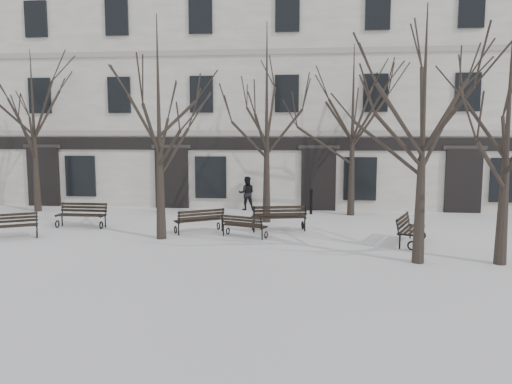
# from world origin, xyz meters

# --- Properties ---
(ground) EXTENTS (100.00, 100.00, 0.00)m
(ground) POSITION_xyz_m (0.00, 0.00, 0.00)
(ground) COLOR white
(ground) RESTS_ON ground
(building) EXTENTS (40.40, 10.20, 11.40)m
(building) POSITION_xyz_m (0.00, 12.96, 5.52)
(building) COLOR silver
(building) RESTS_ON ground
(tree_1) EXTENTS (5.23, 5.23, 7.47)m
(tree_1) POSITION_xyz_m (-1.95, 1.01, 4.67)
(tree_1) COLOR black
(tree_1) RESTS_ON ground
(tree_2) EXTENTS (4.92, 4.92, 7.03)m
(tree_2) POSITION_xyz_m (6.13, -1.34, 4.39)
(tree_2) COLOR black
(tree_2) RESTS_ON ground
(tree_3) EXTENTS (4.86, 4.86, 6.94)m
(tree_3) POSITION_xyz_m (8.36, -1.25, 4.33)
(tree_3) COLOR black
(tree_3) RESTS_ON ground
(tree_4) EXTENTS (5.13, 5.13, 7.32)m
(tree_4) POSITION_xyz_m (-9.42, 6.27, 4.58)
(tree_4) COLOR black
(tree_4) RESTS_ON ground
(tree_5) EXTENTS (5.55, 5.55, 7.93)m
(tree_5) POSITION_xyz_m (1.36, 4.61, 4.95)
(tree_5) COLOR black
(tree_5) RESTS_ON ground
(tree_6) EXTENTS (5.16, 5.16, 7.37)m
(tree_6) POSITION_xyz_m (4.91, 6.72, 4.61)
(tree_6) COLOR black
(tree_6) RESTS_ON ground
(bench_0) EXTENTS (1.77, 1.35, 0.86)m
(bench_0) POSITION_xyz_m (-7.08, 0.46, 0.47)
(bench_0) COLOR black
(bench_0) RESTS_ON ground
(bench_1) EXTENTS (1.67, 1.07, 0.80)m
(bench_1) POSITION_xyz_m (0.84, 1.48, 0.43)
(bench_1) COLOR black
(bench_1) RESTS_ON ground
(bench_2) EXTENTS (2.08, 1.12, 1.00)m
(bench_2) POSITION_xyz_m (1.99, 2.72, 0.54)
(bench_2) COLOR black
(bench_2) RESTS_ON ground
(bench_3) EXTENTS (1.87, 0.70, 0.93)m
(bench_3) POSITION_xyz_m (-5.60, 2.71, 0.51)
(bench_3) COLOR black
(bench_3) RESTS_ON ground
(bench_4) EXTENTS (1.80, 1.47, 0.89)m
(bench_4) POSITION_xyz_m (-0.86, 2.14, 0.48)
(bench_4) COLOR black
(bench_4) RESTS_ON ground
(bench_5) EXTENTS (1.29, 1.96, 0.94)m
(bench_5) POSITION_xyz_m (6.35, 1.08, 0.51)
(bench_5) COLOR black
(bench_5) RESTS_ON ground
(bollard_a) EXTENTS (0.15, 0.15, 1.16)m
(bollard_a) POSITION_xyz_m (-3.75, 6.45, 0.62)
(bollard_a) COLOR black
(bollard_a) RESTS_ON ground
(bollard_b) EXTENTS (0.14, 0.14, 1.12)m
(bollard_b) POSITION_xyz_m (3.17, 6.76, 0.60)
(bollard_b) COLOR black
(bollard_b) RESTS_ON ground
(pedestrian_b) EXTENTS (0.85, 0.70, 1.58)m
(pedestrian_b) POSITION_xyz_m (0.16, 7.65, 0.00)
(pedestrian_b) COLOR black
(pedestrian_b) RESTS_ON ground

